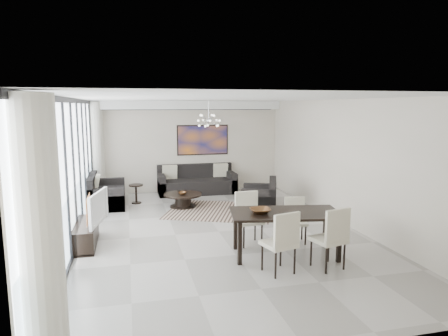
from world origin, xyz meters
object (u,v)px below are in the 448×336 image
object	(u,v)px
coffee_table	(183,199)
television	(93,208)
sofa_main	(197,183)
dining_table	(285,216)
tv_console	(86,234)

from	to	relation	value
coffee_table	television	bearing A→B (deg)	-129.24
sofa_main	television	bearing A→B (deg)	-123.06
television	dining_table	world-z (taller)	television
television	tv_console	bearing A→B (deg)	85.62
coffee_table	tv_console	world-z (taller)	tv_console
television	dining_table	bearing A→B (deg)	-99.03
coffee_table	tv_console	distance (m)	3.45
coffee_table	dining_table	bearing A→B (deg)	-71.71
television	sofa_main	bearing A→B (deg)	-19.86
sofa_main	tv_console	world-z (taller)	sofa_main
tv_console	dining_table	distance (m)	3.95
sofa_main	tv_console	xyz separation A→B (m)	(-2.98, -4.27, -0.08)
sofa_main	television	size ratio (longest dim) A/B	2.22
coffee_table	dining_table	xyz separation A→B (m)	(1.33, -4.04, 0.54)
coffee_table	dining_table	distance (m)	4.29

